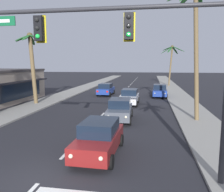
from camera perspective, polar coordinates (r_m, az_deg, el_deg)
ground_plane at (r=9.78m, az=-17.30°, el=-19.38°), size 220.00×220.00×0.00m
sidewalk_right at (r=28.30m, az=16.87°, el=-1.22°), size 3.20×110.00×0.14m
sidewalk_left at (r=30.46m, az=-13.63°, el=-0.47°), size 3.20×110.00×0.14m
lane_markings at (r=27.27m, az=1.68°, el=-1.36°), size 4.28×86.14×0.01m
traffic_signal_mast at (r=8.51m, az=5.44°, el=12.29°), size 10.35×0.41×7.15m
sedan_lead_at_stop_bar at (r=11.48m, az=-3.19°, el=-10.21°), size 2.04×4.49×1.68m
sedan_third_in_queue at (r=18.27m, az=1.95°, el=-3.32°), size 2.08×4.50×1.68m
sedan_fifth_in_queue at (r=25.25m, az=4.35°, el=-0.18°), size 2.00×4.47×1.68m
sedan_oncoming_far at (r=32.53m, az=-1.53°, el=1.68°), size 2.04×4.49×1.68m
sedan_parked_nearest_kerb at (r=31.43m, az=11.66°, el=1.29°), size 2.05×4.49×1.68m
palm_left_second at (r=26.44m, az=-19.19°, el=9.22°), size 3.20×3.08×7.68m
palm_right_second at (r=18.72m, az=19.92°, el=15.58°), size 4.06×3.73×10.03m
palm_right_farthest at (r=46.74m, az=14.44°, el=9.49°), size 4.54×4.25×7.91m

